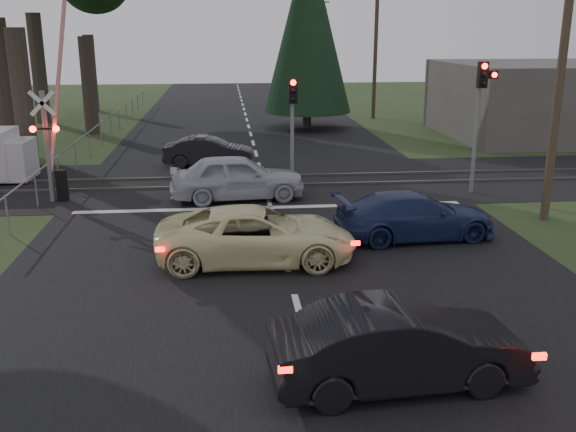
{
  "coord_description": "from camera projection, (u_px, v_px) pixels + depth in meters",
  "views": [
    {
      "loc": [
        -1.46,
        -12.52,
        5.77
      ],
      "look_at": [
        0.04,
        2.72,
        1.3
      ],
      "focal_mm": 40.0,
      "sensor_mm": 36.0,
      "label": 1
    }
  ],
  "objects": [
    {
      "name": "building_right",
      "position": [
        573.0,
        99.0,
        35.87
      ],
      "size": [
        14.0,
        10.0,
        4.0
      ],
      "primitive_type": "cube",
      "color": "#59514C",
      "rests_on": "ground"
    },
    {
      "name": "dark_car_far",
      "position": [
        209.0,
        152.0,
        27.9
      ],
      "size": [
        4.0,
        1.72,
        1.28
      ],
      "primitive_type": "imported",
      "rotation": [
        0.0,
        0.0,
        1.47
      ],
      "color": "black",
      "rests_on": "ground"
    },
    {
      "name": "conifer_tree",
      "position": [
        308.0,
        25.0,
        37.21
      ],
      "size": [
        5.2,
        5.2,
        11.0
      ],
      "color": "#473D33",
      "rests_on": "ground"
    },
    {
      "name": "cream_coupe",
      "position": [
        257.0,
        236.0,
        16.37
      ],
      "size": [
        5.16,
        2.5,
        1.41
      ],
      "primitive_type": "imported",
      "rotation": [
        0.0,
        0.0,
        1.54
      ],
      "color": "#F1EDAC",
      "rests_on": "ground"
    },
    {
      "name": "crossing_signal",
      "position": [
        54.0,
        143.0,
        21.8
      ],
      "size": [
        1.62,
        0.38,
        6.96
      ],
      "color": "slate",
      "rests_on": "ground"
    },
    {
      "name": "rail_corridor",
      "position": [
        264.0,
        182.0,
        25.18
      ],
      "size": [
        120.0,
        8.0,
        0.01
      ],
      "primitive_type": "cube",
      "color": "black",
      "rests_on": "ground"
    },
    {
      "name": "blue_sedan",
      "position": [
        415.0,
        216.0,
        18.24
      ],
      "size": [
        4.73,
        2.26,
        1.33
      ],
      "primitive_type": "imported",
      "rotation": [
        0.0,
        0.0,
        1.66
      ],
      "color": "#1A264F",
      "rests_on": "ground"
    },
    {
      "name": "traffic_signal_right",
      "position": [
        481.0,
        102.0,
        22.55
      ],
      "size": [
        0.68,
        0.48,
        4.7
      ],
      "color": "slate",
      "rests_on": "ground"
    },
    {
      "name": "rail_near",
      "position": [
        265.0,
        185.0,
        24.4
      ],
      "size": [
        120.0,
        0.12,
        0.1
      ],
      "primitive_type": "cube",
      "color": "#59544C",
      "rests_on": "ground"
    },
    {
      "name": "traffic_signal_center",
      "position": [
        293.0,
        114.0,
        23.23
      ],
      "size": [
        0.32,
        0.48,
        4.1
      ],
      "color": "slate",
      "rests_on": "ground"
    },
    {
      "name": "utility_pole_far",
      "position": [
        320.0,
        40.0,
        65.73
      ],
      "size": [
        1.8,
        0.26,
        9.0
      ],
      "color": "#4C3D2D",
      "rests_on": "ground"
    },
    {
      "name": "ground",
      "position": [
        298.0,
        310.0,
        13.72
      ],
      "size": [
        120.0,
        120.0,
        0.0
      ],
      "primitive_type": "plane",
      "color": "#263C1B",
      "rests_on": "ground"
    },
    {
      "name": "rail_far",
      "position": [
        262.0,
        176.0,
        25.93
      ],
      "size": [
        120.0,
        0.12,
        0.1
      ],
      "primitive_type": "cube",
      "color": "#59544C",
      "rests_on": "ground"
    },
    {
      "name": "stop_line",
      "position": [
        271.0,
        207.0,
        21.55
      ],
      "size": [
        13.0,
        0.35,
        0.0
      ],
      "primitive_type": "cube",
      "color": "silver",
      "rests_on": "ground"
    },
    {
      "name": "utility_pole_mid",
      "position": [
        376.0,
        46.0,
        41.85
      ],
      "size": [
        1.8,
        0.26,
        9.0
      ],
      "color": "#4C3D2D",
      "rests_on": "ground"
    },
    {
      "name": "road",
      "position": [
        267.0,
        194.0,
        23.27
      ],
      "size": [
        14.0,
        100.0,
        0.01
      ],
      "primitive_type": "cube",
      "color": "black",
      "rests_on": "ground"
    },
    {
      "name": "silver_car",
      "position": [
        237.0,
        177.0,
        22.41
      ],
      "size": [
        4.82,
        2.26,
        1.6
      ],
      "primitive_type": "imported",
      "rotation": [
        0.0,
        0.0,
        1.65
      ],
      "color": "#B0B1B8",
      "rests_on": "ground"
    },
    {
      "name": "fence_left",
      "position": [
        107.0,
        141.0,
        34.47
      ],
      "size": [
        0.1,
        36.0,
        1.2
      ],
      "primitive_type": null,
      "color": "slate",
      "rests_on": "ground"
    },
    {
      "name": "utility_pole_near",
      "position": [
        562.0,
        66.0,
        18.93
      ],
      "size": [
        1.8,
        0.26,
        9.0
      ],
      "color": "#4C3D2D",
      "rests_on": "ground"
    },
    {
      "name": "dark_hatchback",
      "position": [
        399.0,
        346.0,
        10.65
      ],
      "size": [
        4.42,
        1.84,
        1.42
      ],
      "primitive_type": "imported",
      "rotation": [
        0.0,
        0.0,
        1.65
      ],
      "color": "black",
      "rests_on": "ground"
    }
  ]
}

